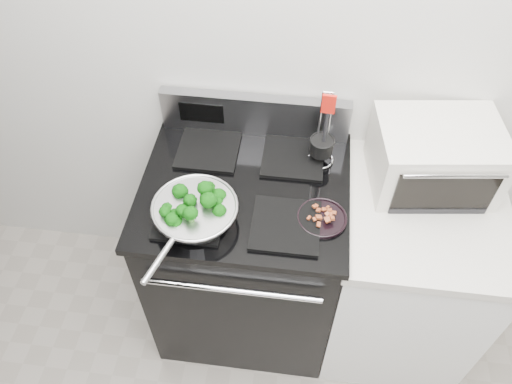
% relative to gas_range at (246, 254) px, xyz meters
% --- Properties ---
extents(back_wall, '(4.00, 0.02, 2.70)m').
position_rel_gas_range_xyz_m(back_wall, '(0.30, 0.34, 0.86)').
color(back_wall, beige).
rests_on(back_wall, ground).
extents(gas_range, '(0.79, 0.69, 1.13)m').
position_rel_gas_range_xyz_m(gas_range, '(0.00, 0.00, 0.00)').
color(gas_range, black).
rests_on(gas_range, floor).
extents(counter, '(0.62, 0.68, 0.92)m').
position_rel_gas_range_xyz_m(counter, '(0.68, -0.00, -0.03)').
color(counter, white).
rests_on(counter, floor).
extents(skillet, '(0.30, 0.47, 0.07)m').
position_rel_gas_range_xyz_m(skillet, '(-0.15, -0.19, 0.51)').
color(skillet, silver).
rests_on(skillet, gas_range).
extents(broccoli_pile, '(0.24, 0.24, 0.08)m').
position_rel_gas_range_xyz_m(broccoli_pile, '(-0.15, -0.18, 0.53)').
color(broccoli_pile, black).
rests_on(broccoli_pile, skillet).
extents(bacon_plate, '(0.18, 0.18, 0.04)m').
position_rel_gas_range_xyz_m(bacon_plate, '(0.30, -0.12, 0.48)').
color(bacon_plate, black).
rests_on(bacon_plate, gas_range).
extents(utensil_holder, '(0.11, 0.11, 0.33)m').
position_rel_gas_range_xyz_m(utensil_holder, '(0.27, 0.17, 0.52)').
color(utensil_holder, silver).
rests_on(utensil_holder, gas_range).
extents(toaster_oven, '(0.48, 0.39, 0.25)m').
position_rel_gas_range_xyz_m(toaster_oven, '(0.69, 0.14, 0.56)').
color(toaster_oven, silver).
rests_on(toaster_oven, counter).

